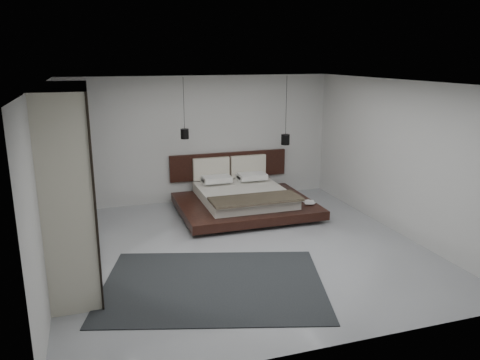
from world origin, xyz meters
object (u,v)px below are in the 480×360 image
object	(u,v)px
bed	(243,198)
lattice_screen	(60,157)
rug	(214,285)
pendant_right	(285,139)
pendant_left	(185,134)
wardrobe	(70,182)

from	to	relation	value
bed	lattice_screen	bearing A→B (deg)	171.39
lattice_screen	rug	xyz separation A→B (m)	(2.12, -3.61, -1.29)
bed	pendant_right	xyz separation A→B (m)	(1.13, 0.43, 1.13)
pendant_left	bed	bearing A→B (deg)	-20.87
pendant_right	bed	bearing A→B (deg)	-159.13
wardrobe	lattice_screen	bearing A→B (deg)	95.91
wardrobe	bed	bearing A→B (deg)	29.63
lattice_screen	wardrobe	world-z (taller)	wardrobe
lattice_screen	bed	size ratio (longest dim) A/B	0.95
pendant_left	pendant_right	world-z (taller)	same
lattice_screen	pendant_right	bearing A→B (deg)	-1.35
wardrobe	rug	xyz separation A→B (m)	(1.87, -1.18, -1.39)
wardrobe	pendant_right	bearing A→B (deg)	27.53
lattice_screen	wardrobe	bearing A→B (deg)	-84.09
bed	rug	xyz separation A→B (m)	(-1.45, -3.06, -0.28)
pendant_right	rug	world-z (taller)	pendant_right
lattice_screen	pendant_left	bearing A→B (deg)	-2.60
bed	rug	world-z (taller)	bed
rug	pendant_right	bearing A→B (deg)	53.56
pendant_right	rug	size ratio (longest dim) A/B	0.48
rug	wardrobe	bearing A→B (deg)	147.87
lattice_screen	pendant_left	size ratio (longest dim) A/B	2.07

